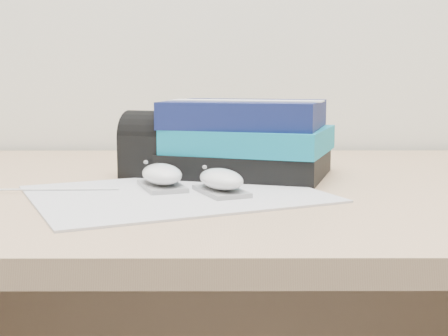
{
  "coord_description": "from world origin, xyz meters",
  "views": [
    {
      "loc": [
        -0.06,
        0.65,
        0.89
      ],
      "look_at": [
        -0.06,
        1.45,
        0.77
      ],
      "focal_mm": 50.0,
      "sensor_mm": 36.0,
      "label": 1
    }
  ],
  "objects_px": {
    "desk": "(258,314)",
    "mouse_front": "(221,181)",
    "book_stack": "(247,139)",
    "pouch": "(162,145)",
    "mouse_rear": "(162,176)"
  },
  "relations": [
    {
      "from": "mouse_rear",
      "to": "book_stack",
      "type": "bearing_deg",
      "value": 46.91
    },
    {
      "from": "mouse_rear",
      "to": "mouse_front",
      "type": "distance_m",
      "value": 0.09
    },
    {
      "from": "mouse_rear",
      "to": "pouch",
      "type": "relative_size",
      "value": 0.78
    },
    {
      "from": "desk",
      "to": "mouse_rear",
      "type": "height_order",
      "value": "mouse_rear"
    },
    {
      "from": "desk",
      "to": "pouch",
      "type": "height_order",
      "value": "pouch"
    },
    {
      "from": "mouse_front",
      "to": "desk",
      "type": "bearing_deg",
      "value": 70.58
    },
    {
      "from": "desk",
      "to": "book_stack",
      "type": "relative_size",
      "value": 5.46
    },
    {
      "from": "book_stack",
      "to": "pouch",
      "type": "relative_size",
      "value": 2.15
    },
    {
      "from": "mouse_rear",
      "to": "pouch",
      "type": "bearing_deg",
      "value": 95.13
    },
    {
      "from": "book_stack",
      "to": "pouch",
      "type": "xyz_separation_m",
      "value": [
        -0.14,
        -0.01,
        -0.01
      ]
    },
    {
      "from": "desk",
      "to": "pouch",
      "type": "bearing_deg",
      "value": -174.49
    },
    {
      "from": "mouse_rear",
      "to": "mouse_front",
      "type": "height_order",
      "value": "mouse_rear"
    },
    {
      "from": "desk",
      "to": "mouse_front",
      "type": "bearing_deg",
      "value": -109.42
    },
    {
      "from": "desk",
      "to": "mouse_front",
      "type": "relative_size",
      "value": 15.46
    },
    {
      "from": "desk",
      "to": "mouse_rear",
      "type": "xyz_separation_m",
      "value": [
        -0.14,
        -0.14,
        0.25
      ]
    }
  ]
}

